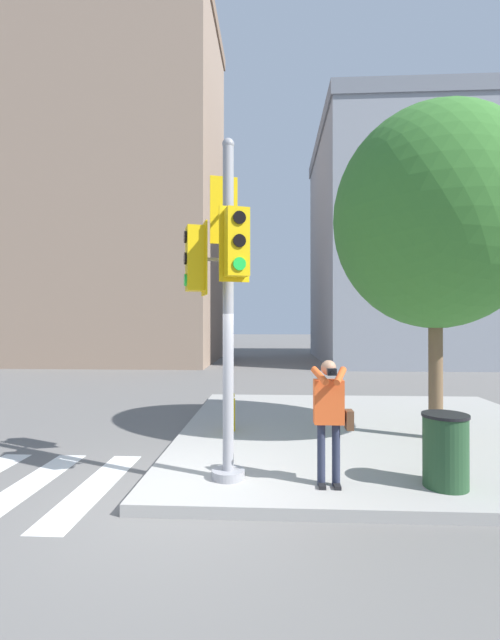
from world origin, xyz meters
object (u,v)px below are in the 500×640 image
at_px(street_tree, 435,218).
at_px(fire_hydrant, 230,411).
at_px(trash_bin, 445,450).
at_px(person_photographer, 330,411).
at_px(traffic_signal_pole, 222,274).

height_order(street_tree, fire_hydrant, street_tree).
distance_m(street_tree, trash_bin, 4.55).
bearing_deg(trash_bin, fire_hydrant, 138.61).
height_order(street_tree, trash_bin, street_tree).
height_order(person_photographer, fire_hydrant, person_photographer).
distance_m(traffic_signal_pole, trash_bin, 3.90).
distance_m(traffic_signal_pole, fire_hydrant, 3.67).
relative_size(fire_hydrant, trash_bin, 0.83).
relative_size(traffic_signal_pole, fire_hydrant, 5.96).
height_order(traffic_signal_pole, trash_bin, traffic_signal_pole).
xyz_separation_m(traffic_signal_pole, street_tree, (3.85, 2.33, 1.31)).
height_order(traffic_signal_pole, person_photographer, traffic_signal_pole).
xyz_separation_m(person_photographer, trash_bin, (1.55, 0.04, -0.53)).
distance_m(fire_hydrant, trash_bin, 4.27).
xyz_separation_m(person_photographer, street_tree, (2.35, 2.51, 3.21)).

